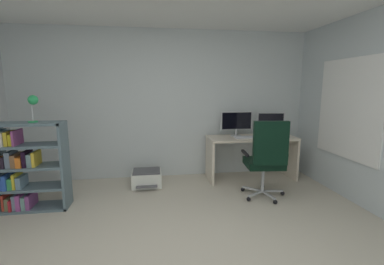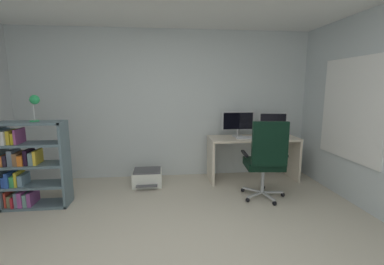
# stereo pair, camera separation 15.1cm
# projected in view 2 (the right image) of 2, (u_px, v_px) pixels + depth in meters

# --- Properties ---
(wall_back) EXTENTS (4.94, 0.10, 2.50)m
(wall_back) POSITION_uv_depth(u_px,v_px,m) (166.00, 105.00, 4.59)
(wall_back) COLOR silver
(wall_back) RESTS_ON ground
(window_pane) EXTENTS (0.01, 1.12, 1.29)m
(window_pane) POSITION_uv_depth(u_px,v_px,m) (351.00, 109.00, 3.58)
(window_pane) COLOR white
(window_frame) EXTENTS (0.02, 1.20, 1.37)m
(window_frame) POSITION_uv_depth(u_px,v_px,m) (351.00, 109.00, 3.58)
(window_frame) COLOR white
(desk) EXTENTS (1.47, 0.57, 0.73)m
(desk) POSITION_uv_depth(u_px,v_px,m) (253.00, 148.00, 4.47)
(desk) COLOR beige
(desk) RESTS_ON ground
(monitor_main) EXTENTS (0.54, 0.18, 0.42)m
(monitor_main) POSITION_uv_depth(u_px,v_px,m) (238.00, 122.00, 4.48)
(monitor_main) COLOR #B2B5B7
(monitor_main) RESTS_ON desk
(monitor_secondary) EXTENTS (0.46, 0.18, 0.39)m
(monitor_secondary) POSITION_uv_depth(u_px,v_px,m) (273.00, 122.00, 4.55)
(monitor_secondary) COLOR #B2B5B7
(monitor_secondary) RESTS_ON desk
(keyboard) EXTENTS (0.35, 0.15, 0.02)m
(keyboard) POSITION_uv_depth(u_px,v_px,m) (246.00, 138.00, 4.35)
(keyboard) COLOR silver
(keyboard) RESTS_ON desk
(computer_mouse) EXTENTS (0.07, 0.10, 0.03)m
(computer_mouse) POSITION_uv_depth(u_px,v_px,m) (262.00, 137.00, 4.39)
(computer_mouse) COLOR black
(computer_mouse) RESTS_ON desk
(office_chair) EXTENTS (0.63, 0.63, 1.12)m
(office_chair) POSITION_uv_depth(u_px,v_px,m) (266.00, 158.00, 3.61)
(office_chair) COLOR #B7BABC
(office_chair) RESTS_ON ground
(bookshelf) EXTENTS (0.81, 0.32, 1.13)m
(bookshelf) POSITION_uv_depth(u_px,v_px,m) (28.00, 167.00, 3.44)
(bookshelf) COLOR slate
(bookshelf) RESTS_ON ground
(desk_lamp) EXTENTS (0.14, 0.12, 0.33)m
(desk_lamp) POSITION_uv_depth(u_px,v_px,m) (35.00, 102.00, 3.31)
(desk_lamp) COLOR green
(desk_lamp) RESTS_ON bookshelf
(printer) EXTENTS (0.46, 0.46, 0.25)m
(printer) POSITION_uv_depth(u_px,v_px,m) (147.00, 177.00, 4.26)
(printer) COLOR white
(printer) RESTS_ON ground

